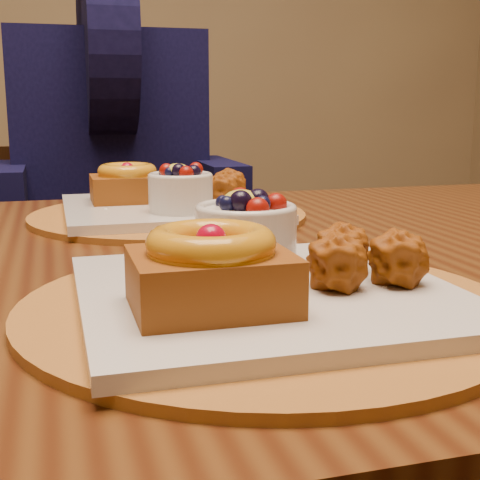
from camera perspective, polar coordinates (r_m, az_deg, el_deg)
name	(u,v)px	position (r m, az deg, el deg)	size (l,w,h in m)	color
dining_table	(204,319)	(0.74, -3.07, -6.78)	(1.60, 0.90, 0.76)	#39190A
place_setting_near	(261,279)	(0.51, 1.83, -3.37)	(0.38, 0.38, 0.09)	brown
place_setting_far	(167,203)	(0.93, -6.23, 3.17)	(0.38, 0.38, 0.08)	brown
chair_far	(63,294)	(1.71, -14.88, -4.51)	(0.43, 0.43, 0.81)	black
diner	(108,120)	(1.51, -11.18, 10.01)	(0.50, 0.49, 0.82)	black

